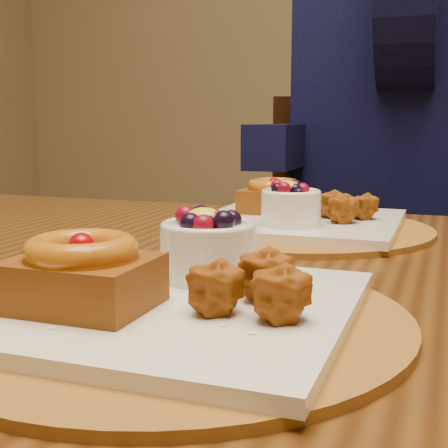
{
  "coord_description": "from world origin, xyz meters",
  "views": [
    {
      "loc": [
        0.14,
        -0.64,
        0.91
      ],
      "look_at": [
        -0.03,
        -0.15,
        0.83
      ],
      "focal_mm": 50.0,
      "sensor_mm": 36.0,
      "label": 1
    }
  ],
  "objects": [
    {
      "name": "place_setting_far",
      "position": [
        -0.06,
        0.23,
        0.78
      ],
      "size": [
        0.38,
        0.38,
        0.08
      ],
      "color": "brown",
      "rests_on": "dining_table"
    },
    {
      "name": "diner",
      "position": [
        0.05,
        0.78,
        1.0
      ],
      "size": [
        0.57,
        0.54,
        0.94
      ],
      "rotation": [
        0.0,
        0.0,
        0.33
      ],
      "color": "black",
      "rests_on": "ground"
    },
    {
      "name": "dining_table",
      "position": [
        -0.06,
        0.02,
        0.68
      ],
      "size": [
        1.6,
        0.9,
        0.76
      ],
      "color": "#3B1F0A",
      "rests_on": "ground"
    },
    {
      "name": "chair_far",
      "position": [
        -0.0,
        0.79,
        0.54
      ],
      "size": [
        0.6,
        0.6,
        0.97
      ],
      "rotation": [
        0.0,
        0.0,
        0.35
      ],
      "color": "black",
      "rests_on": "ground"
    },
    {
      "name": "place_setting_near",
      "position": [
        -0.06,
        -0.2,
        0.78
      ],
      "size": [
        0.38,
        0.38,
        0.08
      ],
      "color": "brown",
      "rests_on": "dining_table"
    }
  ]
}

